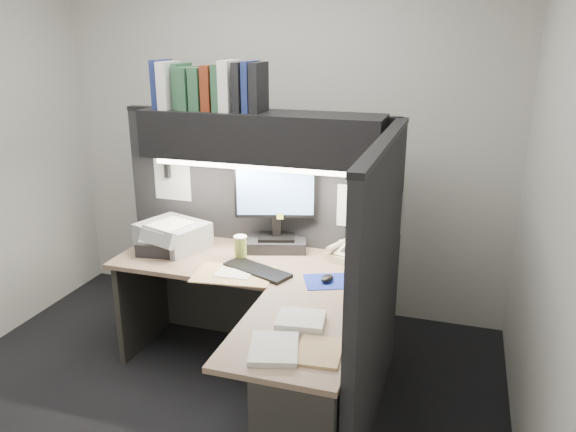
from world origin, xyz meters
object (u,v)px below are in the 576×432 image
object	(u,v)px
coffee_cup	(240,249)
notebook_stack	(163,246)
overhead_shelf	(261,136)
monitor	(276,216)
keyboard	(257,270)
telephone	(346,254)
printer	(173,235)
desk	(267,353)

from	to	relation	value
coffee_cup	notebook_stack	size ratio (longest dim) A/B	0.52
overhead_shelf	notebook_stack	size ratio (longest dim) A/B	5.37
overhead_shelf	coffee_cup	size ratio (longest dim) A/B	10.40
monitor	notebook_stack	xyz separation A→B (m)	(-0.70, -0.28, -0.19)
keyboard	telephone	size ratio (longest dim) A/B	2.17
overhead_shelf	telephone	world-z (taller)	overhead_shelf
printer	notebook_stack	xyz separation A→B (m)	(-0.01, -0.11, -0.04)
overhead_shelf	notebook_stack	xyz separation A→B (m)	(-0.62, -0.23, -0.73)
overhead_shelf	keyboard	xyz separation A→B (m)	(0.09, -0.34, -0.76)
overhead_shelf	keyboard	size ratio (longest dim) A/B	3.49
keyboard	printer	world-z (taller)	printer
desk	telephone	world-z (taller)	telephone
monitor	notebook_stack	size ratio (longest dim) A/B	2.03
monitor	keyboard	world-z (taller)	monitor
keyboard	coffee_cup	xyz separation A→B (m)	(-0.17, 0.15, 0.06)
coffee_cup	printer	bearing A→B (deg)	171.82
telephone	notebook_stack	world-z (taller)	notebook_stack
monitor	keyboard	distance (m)	0.45
overhead_shelf	printer	size ratio (longest dim) A/B	3.72
desk	printer	world-z (taller)	printer
keyboard	telephone	world-z (taller)	telephone
monitor	telephone	world-z (taller)	monitor
keyboard	coffee_cup	bearing A→B (deg)	160.17
monitor	telephone	xyz separation A→B (m)	(0.48, -0.04, -0.19)
printer	monitor	bearing A→B (deg)	32.28
printer	keyboard	bearing A→B (deg)	0.63
telephone	coffee_cup	bearing A→B (deg)	-140.20
coffee_cup	desk	bearing A→B (deg)	-56.10
desk	printer	size ratio (longest dim) A/B	4.08
coffee_cup	telephone	bearing A→B (deg)	17.30
coffee_cup	keyboard	bearing A→B (deg)	-41.93
keyboard	telephone	xyz separation A→B (m)	(0.47, 0.35, 0.03)
telephone	printer	size ratio (longest dim) A/B	0.49
telephone	printer	bearing A→B (deg)	-151.38
desk	monitor	distance (m)	0.98
telephone	overhead_shelf	bearing A→B (deg)	-156.23
overhead_shelf	coffee_cup	distance (m)	0.72
desk	monitor	world-z (taller)	monitor
desk	coffee_cup	bearing A→B (deg)	123.90
keyboard	notebook_stack	distance (m)	0.72
overhead_shelf	coffee_cup	xyz separation A→B (m)	(-0.08, -0.19, -0.70)
keyboard	notebook_stack	size ratio (longest dim) A/B	1.54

